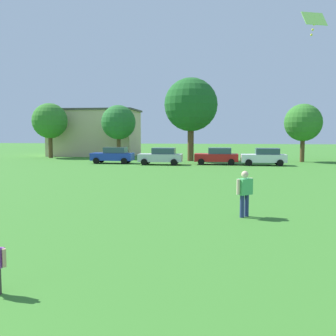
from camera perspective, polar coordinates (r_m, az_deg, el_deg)
ground_plane at (r=34.00m, az=-3.44°, el=-0.17°), size 160.00×160.00×0.00m
adult_bystander at (r=14.86m, az=11.18°, el=-3.15°), size 0.63×0.63×1.75m
kite at (r=19.27m, az=20.64°, el=19.63°), size 1.14×0.80×1.07m
parked_car_blue_0 at (r=40.72m, az=-8.04°, el=1.88°), size 4.30×2.02×1.68m
parked_car_silver_1 at (r=38.58m, az=-1.00°, el=1.75°), size 4.30×2.02×1.68m
parked_car_red_2 at (r=39.14m, az=7.22°, el=1.76°), size 4.30×2.02×1.68m
parked_car_white_3 at (r=38.97m, az=13.96°, el=1.63°), size 4.30×2.02×1.68m
tree_far_left at (r=51.53m, az=-16.95°, el=6.62°), size 4.43×4.43×6.90m
tree_left at (r=48.23m, az=-7.28°, el=6.64°), size 4.21×4.21×6.56m
tree_center_left at (r=43.95m, az=3.37°, el=9.23°), size 5.96×5.96×9.29m
tree_center_right at (r=44.80m, az=19.22°, el=6.29°), size 4.04×4.04×6.30m
house_left at (r=55.73m, az=-10.61°, el=5.15°), size 11.96×7.82×6.41m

